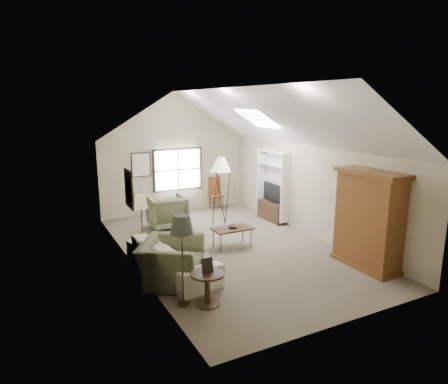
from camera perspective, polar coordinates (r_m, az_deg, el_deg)
name	(u,v)px	position (r m, az deg, el deg)	size (l,w,h in m)	color
room_shell	(232,121)	(9.67, 1.11, 10.04)	(5.01, 8.01, 4.00)	#6A5E4C
window	(178,170)	(13.49, -6.61, 3.19)	(1.72, 0.08, 1.42)	black
skylight	(258,119)	(11.10, 4.86, 10.40)	(0.80, 1.20, 0.52)	white
wall_art	(135,176)	(10.95, -12.56, 2.25)	(1.97, 3.71, 0.88)	black
armoire	(369,220)	(9.47, 19.96, -3.74)	(0.60, 1.50, 2.20)	brown
tv_alcove	(273,185)	(12.50, 7.01, 1.03)	(0.32, 1.30, 2.10)	white
media_console	(272,211)	(12.69, 6.83, -2.74)	(0.34, 1.18, 0.60)	#382316
tv_panel	(272,192)	(12.54, 6.91, 0.00)	(0.05, 0.90, 0.55)	black
sofa	(172,258)	(8.83, -7.45, -9.27)	(2.51, 0.98, 0.73)	beige
armchair_near	(171,262)	(8.43, -7.54, -9.84)	(1.35, 1.18, 0.88)	#5F6144
armchair_far	(167,212)	(11.97, -8.14, -2.80)	(1.03, 1.06, 0.97)	#5F6748
coffee_table	(232,237)	(10.32, 1.18, -6.51)	(1.01, 0.56, 0.52)	#362316
bowl	(232,227)	(10.23, 1.19, -4.98)	(0.24, 0.24, 0.06)	#362316
side_table	(207,289)	(7.53, -2.38, -13.63)	(0.63, 0.63, 0.63)	#3B2718
side_chair	(216,193)	(13.94, -1.11, -0.17)	(0.43, 0.43, 1.11)	brown
tripod_lamp	(221,191)	(12.01, -0.43, 0.17)	(0.61, 0.61, 2.10)	silver
dark_lamp	(182,260)	(7.33, -5.97, -9.65)	(0.42, 0.42, 1.75)	black
tan_lamp	(142,226)	(9.69, -11.64, -4.79)	(0.31, 0.31, 1.57)	tan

